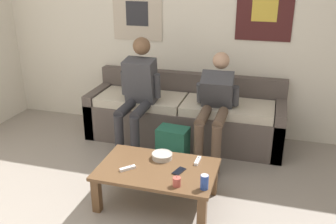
{
  "coord_description": "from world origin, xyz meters",
  "views": [
    {
      "loc": [
        1.19,
        -2.09,
        2.02
      ],
      "look_at": [
        0.25,
        1.13,
        0.69
      ],
      "focal_mm": 40.0,
      "sensor_mm": 36.0,
      "label": 1
    }
  ],
  "objects_px": {
    "game_controller_near_left": "(128,168)",
    "game_controller_near_right": "(198,161)",
    "ceramic_bowl": "(162,155)",
    "backpack": "(173,149)",
    "coffee_table": "(157,173)",
    "cell_phone": "(179,171)",
    "drink_can_blue": "(204,182)",
    "person_seated_teen": "(215,104)",
    "pillar_candle": "(177,182)",
    "couch": "(185,117)",
    "person_seated_adult": "(137,92)"
  },
  "relations": [
    {
      "from": "game_controller_near_left",
      "to": "game_controller_near_right",
      "type": "xyz_separation_m",
      "value": [
        0.56,
        0.3,
        0.0
      ]
    },
    {
      "from": "ceramic_bowl",
      "to": "backpack",
      "type": "bearing_deg",
      "value": 93.55
    },
    {
      "from": "coffee_table",
      "to": "cell_phone",
      "type": "xyz_separation_m",
      "value": [
        0.2,
        -0.01,
        0.06
      ]
    },
    {
      "from": "backpack",
      "to": "ceramic_bowl",
      "type": "relative_size",
      "value": 2.32
    },
    {
      "from": "backpack",
      "to": "drink_can_blue",
      "type": "height_order",
      "value": "drink_can_blue"
    },
    {
      "from": "person_seated_teen",
      "to": "pillar_candle",
      "type": "bearing_deg",
      "value": -94.32
    },
    {
      "from": "couch",
      "to": "backpack",
      "type": "relative_size",
      "value": 5.23
    },
    {
      "from": "cell_phone",
      "to": "backpack",
      "type": "bearing_deg",
      "value": 110.08
    },
    {
      "from": "couch",
      "to": "cell_phone",
      "type": "xyz_separation_m",
      "value": [
        0.28,
        -1.36,
        0.07
      ]
    },
    {
      "from": "person_seated_teen",
      "to": "cell_phone",
      "type": "bearing_deg",
      "value": -97.39
    },
    {
      "from": "drink_can_blue",
      "to": "cell_phone",
      "type": "xyz_separation_m",
      "value": [
        -0.26,
        0.2,
        -0.06
      ]
    },
    {
      "from": "couch",
      "to": "game_controller_near_left",
      "type": "bearing_deg",
      "value": -96.09
    },
    {
      "from": "person_seated_adult",
      "to": "drink_can_blue",
      "type": "relative_size",
      "value": 10.25
    },
    {
      "from": "ceramic_bowl",
      "to": "game_controller_near_left",
      "type": "bearing_deg",
      "value": -129.99
    },
    {
      "from": "person_seated_adult",
      "to": "game_controller_near_left",
      "type": "relative_size",
      "value": 9.98
    },
    {
      "from": "couch",
      "to": "ceramic_bowl",
      "type": "height_order",
      "value": "couch"
    },
    {
      "from": "couch",
      "to": "game_controller_near_left",
      "type": "xyz_separation_m",
      "value": [
        -0.15,
        -1.45,
        0.07
      ]
    },
    {
      "from": "coffee_table",
      "to": "game_controller_near_left",
      "type": "bearing_deg",
      "value": -157.52
    },
    {
      "from": "person_seated_adult",
      "to": "pillar_candle",
      "type": "height_order",
      "value": "person_seated_adult"
    },
    {
      "from": "game_controller_near_left",
      "to": "drink_can_blue",
      "type": "bearing_deg",
      "value": -8.8
    },
    {
      "from": "backpack",
      "to": "cell_phone",
      "type": "bearing_deg",
      "value": -69.92
    },
    {
      "from": "backpack",
      "to": "drink_can_blue",
      "type": "distance_m",
      "value": 1.0
    },
    {
      "from": "person_seated_adult",
      "to": "drink_can_blue",
      "type": "bearing_deg",
      "value": -49.66
    },
    {
      "from": "coffee_table",
      "to": "person_seated_teen",
      "type": "relative_size",
      "value": 0.92
    },
    {
      "from": "pillar_candle",
      "to": "drink_can_blue",
      "type": "bearing_deg",
      "value": 5.81
    },
    {
      "from": "person_seated_teen",
      "to": "drink_can_blue",
      "type": "relative_size",
      "value": 9.06
    },
    {
      "from": "pillar_candle",
      "to": "person_seated_teen",
      "type": "bearing_deg",
      "value": 85.68
    },
    {
      "from": "person_seated_adult",
      "to": "backpack",
      "type": "height_order",
      "value": "person_seated_adult"
    },
    {
      "from": "pillar_candle",
      "to": "drink_can_blue",
      "type": "height_order",
      "value": "drink_can_blue"
    },
    {
      "from": "person_seated_teen",
      "to": "ceramic_bowl",
      "type": "relative_size",
      "value": 5.85
    },
    {
      "from": "couch",
      "to": "game_controller_near_right",
      "type": "relative_size",
      "value": 16.07
    },
    {
      "from": "coffee_table",
      "to": "pillar_candle",
      "type": "relative_size",
      "value": 11.62
    },
    {
      "from": "game_controller_near_right",
      "to": "backpack",
      "type": "bearing_deg",
      "value": 129.12
    },
    {
      "from": "person_seated_teen",
      "to": "game_controller_near_right",
      "type": "bearing_deg",
      "value": -90.85
    },
    {
      "from": "pillar_candle",
      "to": "person_seated_adult",
      "type": "bearing_deg",
      "value": 122.95
    },
    {
      "from": "cell_phone",
      "to": "game_controller_near_right",
      "type": "bearing_deg",
      "value": 60.69
    },
    {
      "from": "backpack",
      "to": "game_controller_near_right",
      "type": "distance_m",
      "value": 0.59
    },
    {
      "from": "coffee_table",
      "to": "cell_phone",
      "type": "relative_size",
      "value": 6.91
    },
    {
      "from": "couch",
      "to": "game_controller_near_right",
      "type": "distance_m",
      "value": 1.22
    },
    {
      "from": "coffee_table",
      "to": "ceramic_bowl",
      "type": "relative_size",
      "value": 5.39
    },
    {
      "from": "couch",
      "to": "person_seated_teen",
      "type": "height_order",
      "value": "person_seated_teen"
    },
    {
      "from": "person_seated_adult",
      "to": "drink_can_blue",
      "type": "distance_m",
      "value": 1.56
    },
    {
      "from": "person_seated_adult",
      "to": "game_controller_near_right",
      "type": "height_order",
      "value": "person_seated_adult"
    },
    {
      "from": "ceramic_bowl",
      "to": "pillar_candle",
      "type": "height_order",
      "value": "pillar_candle"
    },
    {
      "from": "person_seated_teen",
      "to": "pillar_candle",
      "type": "xyz_separation_m",
      "value": [
        -0.09,
        -1.23,
        -0.24
      ]
    },
    {
      "from": "backpack",
      "to": "drink_can_blue",
      "type": "xyz_separation_m",
      "value": [
        0.5,
        -0.85,
        0.2
      ]
    },
    {
      "from": "game_controller_near_right",
      "to": "person_seated_teen",
      "type": "bearing_deg",
      "value": 89.15
    },
    {
      "from": "couch",
      "to": "game_controller_near_left",
      "type": "relative_size",
      "value": 18.33
    },
    {
      "from": "game_controller_near_right",
      "to": "game_controller_near_left",
      "type": "bearing_deg",
      "value": -151.61
    },
    {
      "from": "pillar_candle",
      "to": "cell_phone",
      "type": "xyz_separation_m",
      "value": [
        -0.04,
        0.22,
        -0.03
      ]
    }
  ]
}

